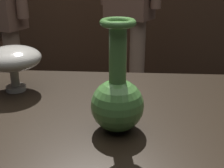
# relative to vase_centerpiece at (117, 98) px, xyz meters

# --- Properties ---
(back_display_shelf) EXTENTS (2.60, 0.40, 0.99)m
(back_display_shelf) POSITION_rel_vase_centerpiece_xyz_m (-0.03, 2.32, -0.39)
(back_display_shelf) COLOR #382619
(back_display_shelf) RESTS_ON ground_plane
(vase_centerpiece) EXTENTS (0.13, 0.13, 0.28)m
(vase_centerpiece) POSITION_rel_vase_centerpiece_xyz_m (0.00, 0.00, 0.00)
(vase_centerpiece) COLOR #477A38
(vase_centerpiece) RESTS_ON display_plinth
(vase_tall_behind) EXTENTS (0.19, 0.19, 0.15)m
(vase_tall_behind) POSITION_rel_vase_centerpiece_xyz_m (-0.35, 0.24, 0.02)
(vase_tall_behind) COLOR gray
(vase_tall_behind) RESTS_ON display_plinth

